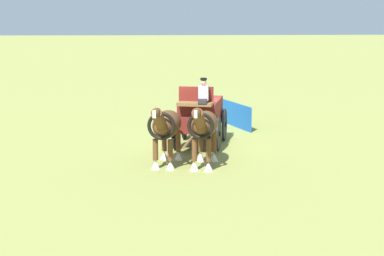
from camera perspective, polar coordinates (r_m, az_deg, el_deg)
ground_plane at (r=25.09m, az=0.80°, el=-1.49°), size 220.00×220.00×0.00m
show_wagon at (r=24.72m, az=0.77°, el=1.21°), size 5.56×2.38×2.81m
draft_horse_near at (r=21.23m, az=1.08°, el=0.10°), size 3.01×1.27×2.26m
draft_horse_off at (r=21.47m, az=-2.35°, el=0.14°), size 3.05×1.33×2.23m
sponsor_banner at (r=28.89m, az=3.89°, el=1.21°), size 3.04×1.11×1.10m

